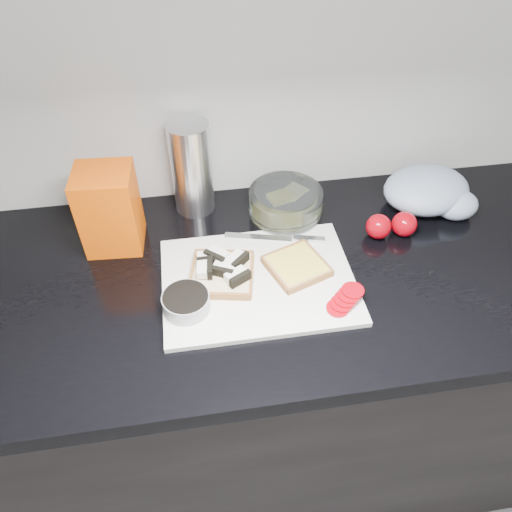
{
  "coord_description": "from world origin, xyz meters",
  "views": [
    {
      "loc": [
        -0.22,
        0.46,
        1.68
      ],
      "look_at": [
        -0.11,
        1.19,
        0.95
      ],
      "focal_mm": 35.0,
      "sensor_mm": 36.0,
      "label": 1
    }
  ],
  "objects_px": {
    "bread_bag": "(110,209)",
    "steel_canister": "(192,168)",
    "cutting_board": "(258,281)",
    "glass_bowl": "(285,204)"
  },
  "relations": [
    {
      "from": "bread_bag",
      "to": "steel_canister",
      "type": "height_order",
      "value": "steel_canister"
    },
    {
      "from": "cutting_board",
      "to": "bread_bag",
      "type": "xyz_separation_m",
      "value": [
        -0.3,
        0.18,
        0.09
      ]
    },
    {
      "from": "cutting_board",
      "to": "glass_bowl",
      "type": "height_order",
      "value": "glass_bowl"
    },
    {
      "from": "cutting_board",
      "to": "steel_canister",
      "type": "bearing_deg",
      "value": 112.09
    },
    {
      "from": "glass_bowl",
      "to": "bread_bag",
      "type": "height_order",
      "value": "bread_bag"
    },
    {
      "from": "cutting_board",
      "to": "glass_bowl",
      "type": "bearing_deg",
      "value": 64.54
    },
    {
      "from": "glass_bowl",
      "to": "bread_bag",
      "type": "bearing_deg",
      "value": -175.54
    },
    {
      "from": "steel_canister",
      "to": "glass_bowl",
      "type": "bearing_deg",
      "value": -18.33
    },
    {
      "from": "bread_bag",
      "to": "steel_canister",
      "type": "distance_m",
      "value": 0.21
    },
    {
      "from": "glass_bowl",
      "to": "steel_canister",
      "type": "distance_m",
      "value": 0.24
    }
  ]
}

